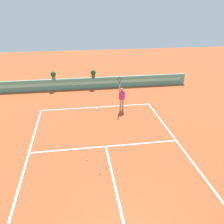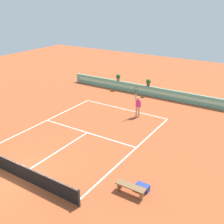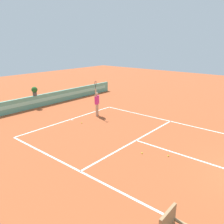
{
  "view_description": "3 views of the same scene",
  "coord_description": "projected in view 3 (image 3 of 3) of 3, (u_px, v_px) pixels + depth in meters",
  "views": [
    {
      "loc": [
        -1.33,
        -4.58,
        7.23
      ],
      "look_at": [
        0.71,
        8.71,
        1.0
      ],
      "focal_mm": 37.9,
      "sensor_mm": 36.0,
      "label": 1
    },
    {
      "loc": [
        11.27,
        -7.89,
        9.26
      ],
      "look_at": [
        0.71,
        8.71,
        1.0
      ],
      "focal_mm": 43.89,
      "sensor_mm": 36.0,
      "label": 2
    },
    {
      "loc": [
        -9.66,
        -0.0,
        5.16
      ],
      "look_at": [
        0.71,
        8.71,
        1.0
      ],
      "focal_mm": 36.71,
      "sensor_mm": 36.0,
      "label": 3
    }
  ],
  "objects": [
    {
      "name": "ground_plane",
      "position": [
        142.0,
        142.0,
        12.28
      ],
      "size": [
        60.0,
        60.0,
        0.0
      ],
      "primitive_type": "plane",
      "color": "#A84C28"
    },
    {
      "name": "court_lines",
      "position": [
        131.0,
        139.0,
        12.72
      ],
      "size": [
        8.32,
        11.94,
        0.01
      ],
      "color": "white",
      "rests_on": "ground"
    },
    {
      "name": "back_wall_barrier",
      "position": [
        34.0,
        102.0,
        18.52
      ],
      "size": [
        18.0,
        0.21,
        1.0
      ],
      "color": "#60A88E",
      "rests_on": "ground"
    },
    {
      "name": "tennis_player",
      "position": [
        97.0,
        102.0,
        16.35
      ],
      "size": [
        0.58,
        0.34,
        2.58
      ],
      "color": "tan",
      "rests_on": "ground"
    },
    {
      "name": "tennis_ball_near_baseline",
      "position": [
        82.0,
        123.0,
        15.12
      ],
      "size": [
        0.07,
        0.07,
        0.07
      ],
      "primitive_type": "sphere",
      "color": "#CCE033",
      "rests_on": "ground"
    },
    {
      "name": "tennis_ball_mid_court",
      "position": [
        168.0,
        156.0,
        10.75
      ],
      "size": [
        0.07,
        0.07,
        0.07
      ],
      "primitive_type": "sphere",
      "color": "#CCE033",
      "rests_on": "ground"
    },
    {
      "name": "tennis_ball_by_sideline",
      "position": [
        142.0,
        153.0,
        11.02
      ],
      "size": [
        0.07,
        0.07,
        0.07
      ],
      "primitive_type": "sphere",
      "color": "#CCE033",
      "rests_on": "ground"
    },
    {
      "name": "potted_plant_centre",
      "position": [
        34.0,
        91.0,
        18.37
      ],
      "size": [
        0.48,
        0.48,
        0.72
      ],
      "color": "#514C47",
      "rests_on": "back_wall_barrier"
    }
  ]
}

